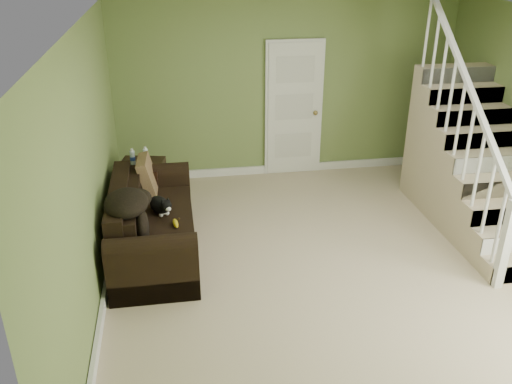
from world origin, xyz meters
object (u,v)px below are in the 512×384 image
object	(u,v)px
cat	(160,206)
banana	(176,223)
side_table	(143,186)
sofa	(150,227)

from	to	relation	value
cat	banana	size ratio (longest dim) A/B	2.60
side_table	cat	bearing A→B (deg)	-77.07
side_table	cat	distance (m)	1.09
side_table	cat	world-z (taller)	side_table
banana	sofa	bearing A→B (deg)	131.47
side_table	cat	xyz separation A→B (m)	(0.24, -1.04, 0.21)
sofa	side_table	size ratio (longest dim) A/B	2.35
sofa	banana	distance (m)	0.42
banana	side_table	bearing A→B (deg)	99.33
side_table	banana	bearing A→B (deg)	-73.48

